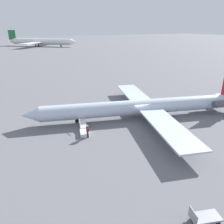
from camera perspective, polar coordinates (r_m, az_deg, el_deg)
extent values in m
plane|color=slate|center=(34.81, 6.96, -1.46)|extent=(600.00, 600.00, 0.00)
cylinder|color=silver|center=(34.16, 7.09, 1.29)|extent=(29.35, 9.80, 2.30)
cone|color=silver|center=(32.95, -20.59, -0.76)|extent=(3.02, 2.83, 2.26)
cube|color=silver|center=(28.49, 14.62, -3.92)|extent=(6.74, 13.02, 0.23)
cube|color=silver|center=(41.32, 5.82, 4.71)|extent=(6.74, 13.02, 0.23)
cylinder|color=#4C4C51|center=(39.01, 26.65, 1.96)|extent=(2.94, 1.71, 1.04)
cylinder|color=#4C4C51|center=(41.44, 24.00, 3.46)|extent=(2.94, 1.71, 1.04)
cylinder|color=black|center=(33.07, -9.14, -2.33)|extent=(0.59, 0.28, 0.57)
cylinder|color=#4C4C51|center=(32.92, -9.18, -1.74)|extent=(0.10, 0.10, 0.18)
cylinder|color=black|center=(34.85, 12.16, -1.27)|extent=(0.59, 0.28, 0.57)
cylinder|color=#4C4C51|center=(34.71, 12.21, -0.71)|extent=(0.10, 0.10, 0.18)
cylinder|color=black|center=(36.60, 10.90, -0.04)|extent=(0.59, 0.28, 0.57)
cylinder|color=#4C4C51|center=(36.47, 10.94, 0.50)|extent=(0.10, 0.10, 0.18)
cylinder|color=white|center=(167.59, -17.77, 17.11)|extent=(36.04, 30.45, 4.07)
cone|color=white|center=(157.16, -9.86, 17.54)|extent=(6.00, 5.93, 3.99)
cone|color=white|center=(180.83, -24.73, 16.47)|extent=(6.63, 6.44, 3.99)
cube|color=#1E6B38|center=(180.00, -24.67, 17.85)|extent=(4.63, 3.86, 6.52)
cube|color=white|center=(180.51, -24.62, 16.61)|extent=(9.10, 10.38, 0.20)
cube|color=white|center=(178.34, -16.57, 17.35)|extent=(16.51, 18.18, 0.41)
cube|color=white|center=(159.23, -20.49, 16.49)|extent=(16.51, 18.18, 0.41)
cylinder|color=black|center=(161.30, -13.16, 16.46)|extent=(0.94, 0.83, 1.01)
cylinder|color=#2D2D33|center=(161.24, -13.18, 16.69)|extent=(0.18, 0.18, 0.32)
cylinder|color=black|center=(171.52, -18.66, 16.20)|extent=(0.94, 0.83, 1.01)
cylinder|color=#2D2D33|center=(171.48, -18.69, 16.42)|extent=(0.18, 0.18, 0.32)
cylinder|color=black|center=(168.39, -19.31, 16.04)|extent=(0.94, 0.83, 1.01)
cylinder|color=#2D2D33|center=(168.34, -19.34, 16.26)|extent=(0.18, 0.18, 0.32)
cube|color=silver|center=(29.41, -7.24, -5.47)|extent=(1.52, 2.02, 0.50)
cube|color=silver|center=(30.98, -7.61, -2.96)|extent=(1.44, 2.38, 0.65)
cube|color=silver|center=(30.76, -8.49, -2.18)|extent=(0.62, 2.16, 0.59)
cube|color=#23232D|center=(28.63, -6.37, -5.82)|extent=(0.26, 0.32, 0.85)
cylinder|color=#4C1E23|center=(28.30, -6.43, -4.47)|extent=(0.36, 0.36, 0.65)
sphere|color=tan|center=(28.11, -6.46, -3.66)|extent=(0.24, 0.24, 0.24)
cube|color=#592323|center=(28.04, -6.37, -4.65)|extent=(0.32, 0.25, 0.44)
cube|color=gray|center=(19.11, 23.21, -23.92)|extent=(2.42, 1.66, 0.16)
cube|color=gray|center=(18.34, 20.43, -23.86)|extent=(0.38, 1.08, 0.70)
cylinder|color=black|center=(19.19, 20.22, -24.25)|extent=(0.38, 0.21, 0.36)
cylinder|color=black|center=(19.43, 25.94, -24.63)|extent=(0.38, 0.21, 0.36)
cylinder|color=black|center=(19.90, 24.38, -23.01)|extent=(0.38, 0.21, 0.36)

